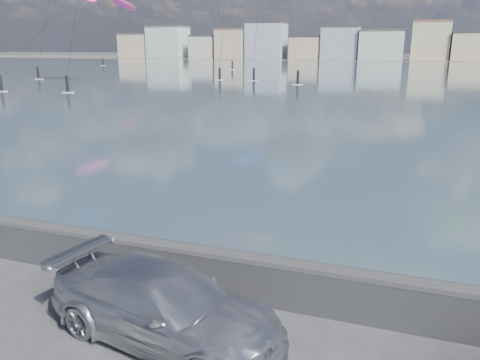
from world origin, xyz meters
name	(u,v)px	position (x,y,z in m)	size (l,w,h in m)	color
bay_water	(384,73)	(0.00, 91.50, 0.01)	(500.00, 177.00, 0.00)	#334F5D
far_shore_strip	(398,59)	(0.00, 200.00, 0.01)	(500.00, 60.00, 0.00)	#4C473D
seawall	(177,263)	(0.00, 2.70, 0.58)	(400.00, 0.36, 1.08)	#28282B
far_buildings	(402,44)	(1.31, 186.00, 6.03)	(240.79, 13.26, 14.60)	#CCB293
car_silver	(165,305)	(0.65, 0.95, 0.66)	(1.86, 4.58, 1.33)	silver
kitesurfer_5	(124,5)	(-74.36, 117.84, 16.48)	(4.11, 17.41, 18.83)	#E5338C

